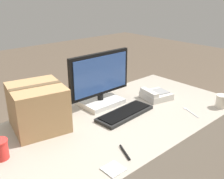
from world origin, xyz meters
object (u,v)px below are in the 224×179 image
at_px(monitor, 100,83).
at_px(keyboard, 125,113).
at_px(pen_marker, 125,152).
at_px(paper_cup_left, 0,149).
at_px(paper_cup_right, 221,101).
at_px(sticky_note_pad, 113,169).
at_px(desk_phone, 156,95).
at_px(spoon, 189,111).
at_px(cardboard_box, 38,107).

bearing_deg(monitor, keyboard, -88.97).
distance_m(monitor, pen_marker, 0.67).
distance_m(paper_cup_left, paper_cup_right, 1.49).
bearing_deg(sticky_note_pad, pen_marker, 23.68).
bearing_deg(paper_cup_right, paper_cup_left, 162.53).
relative_size(keyboard, desk_phone, 1.87).
bearing_deg(sticky_note_pad, keyboard, 40.27).
bearing_deg(keyboard, spoon, -38.75).
bearing_deg(pen_marker, desk_phone, -39.42).
bearing_deg(paper_cup_left, keyboard, -4.81).
height_order(cardboard_box, pen_marker, cardboard_box).
xyz_separation_m(paper_cup_left, paper_cup_right, (1.42, -0.45, -0.01)).
bearing_deg(monitor, pen_marker, -118.40).
bearing_deg(cardboard_box, keyboard, -24.51).
bearing_deg(spoon, sticky_note_pad, 120.61).
xyz_separation_m(paper_cup_left, spoon, (1.19, -0.33, -0.05)).
height_order(monitor, pen_marker, monitor).
xyz_separation_m(keyboard, cardboard_box, (-0.51, 0.23, 0.12)).
xyz_separation_m(keyboard, paper_cup_left, (-0.81, 0.07, 0.04)).
bearing_deg(pen_marker, monitor, -5.33).
xyz_separation_m(pen_marker, sticky_note_pad, (-0.13, -0.06, -0.00)).
bearing_deg(desk_phone, sticky_note_pad, -140.38).
relative_size(paper_cup_left, sticky_note_pad, 1.12).
height_order(keyboard, spoon, keyboard).
bearing_deg(pen_marker, sticky_note_pad, 136.74).
bearing_deg(spoon, cardboard_box, 83.36).
bearing_deg(spoon, paper_cup_left, 96.94).
height_order(paper_cup_left, sticky_note_pad, paper_cup_left).
distance_m(monitor, desk_phone, 0.46).
bearing_deg(desk_phone, spoon, -77.81).
distance_m(keyboard, cardboard_box, 0.58).
bearing_deg(paper_cup_left, paper_cup_right, -17.47).
xyz_separation_m(monitor, pen_marker, (-0.31, -0.57, -0.16)).
bearing_deg(cardboard_box, pen_marker, -70.35).
xyz_separation_m(cardboard_box, sticky_note_pad, (0.06, -0.61, -0.13)).
xyz_separation_m(desk_phone, paper_cup_right, (0.23, -0.42, 0.02)).
bearing_deg(keyboard, paper_cup_right, -36.05).
bearing_deg(cardboard_box, paper_cup_right, -28.63).
height_order(desk_phone, paper_cup_left, paper_cup_left).
distance_m(desk_phone, paper_cup_left, 1.19).
bearing_deg(paper_cup_right, pen_marker, 176.38).
distance_m(desk_phone, spoon, 0.30).
bearing_deg(spoon, monitor, 59.15).
relative_size(paper_cup_left, spoon, 0.64).
height_order(keyboard, paper_cup_right, paper_cup_right).
xyz_separation_m(desk_phone, paper_cup_left, (-1.19, 0.03, 0.02)).
height_order(monitor, spoon, monitor).
distance_m(paper_cup_left, cardboard_box, 0.35).
relative_size(desk_phone, paper_cup_left, 2.24).
xyz_separation_m(keyboard, pen_marker, (-0.31, -0.32, -0.01)).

